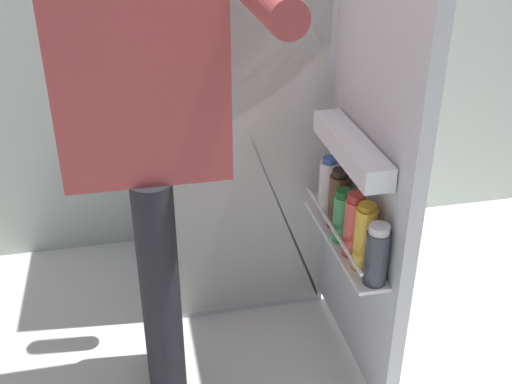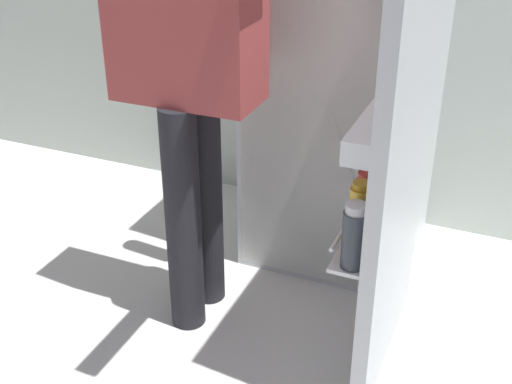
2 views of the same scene
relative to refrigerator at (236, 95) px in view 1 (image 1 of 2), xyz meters
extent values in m
plane|color=silver|center=(-0.03, -0.50, -0.82)|extent=(6.96, 6.96, 0.00)
cube|color=silver|center=(-0.03, 0.05, 0.00)|extent=(0.64, 0.61, 1.64)
cube|color=white|center=(-0.03, -0.25, 0.00)|extent=(0.60, 0.01, 1.60)
cube|color=white|center=(-0.03, -0.20, 0.13)|extent=(0.56, 0.09, 0.01)
cube|color=silver|center=(0.32, -0.58, 0.00)|extent=(0.05, 0.64, 1.58)
cube|color=white|center=(0.25, -0.58, -0.33)|extent=(0.10, 0.56, 0.01)
cylinder|color=silver|center=(0.20, -0.58, -0.26)|extent=(0.01, 0.54, 0.01)
cube|color=white|center=(0.25, -0.58, 0.01)|extent=(0.09, 0.48, 0.07)
cylinder|color=white|center=(0.25, -0.38, -0.22)|extent=(0.07, 0.07, 0.19)
cylinder|color=#335BB2|center=(0.25, -0.38, -0.12)|extent=(0.05, 0.05, 0.02)
cylinder|color=gold|center=(0.25, -0.74, -0.22)|extent=(0.07, 0.07, 0.20)
cylinder|color=#BC8419|center=(0.25, -0.74, -0.11)|extent=(0.05, 0.05, 0.02)
cylinder|color=#333842|center=(0.26, -0.81, -0.23)|extent=(0.07, 0.07, 0.17)
cylinder|color=silver|center=(0.26, -0.81, -0.14)|extent=(0.06, 0.06, 0.03)
cylinder|color=brown|center=(0.25, -0.48, -0.23)|extent=(0.07, 0.07, 0.19)
cylinder|color=black|center=(0.25, -0.48, -0.12)|extent=(0.05, 0.05, 0.02)
cylinder|color=green|center=(0.24, -0.57, -0.24)|extent=(0.06, 0.06, 0.16)
cylinder|color=#195B28|center=(0.24, -0.57, -0.15)|extent=(0.06, 0.06, 0.02)
cylinder|color=#DB4C47|center=(0.24, -0.66, -0.22)|extent=(0.06, 0.06, 0.19)
cylinder|color=#B22D28|center=(0.24, -0.66, -0.12)|extent=(0.05, 0.05, 0.02)
cylinder|color=gold|center=(-0.18, -0.20, 0.17)|extent=(0.10, 0.10, 0.08)
cylinder|color=black|center=(-0.36, -0.49, -0.41)|extent=(0.12, 0.12, 0.81)
cylinder|color=black|center=(-0.36, -0.65, -0.41)|extent=(0.12, 0.12, 0.81)
cube|color=#9E3D3D|center=(-0.36, -0.57, 0.28)|extent=(0.45, 0.22, 0.58)
cylinder|color=#9E3D3D|center=(-0.36, -0.35, 0.26)|extent=(0.08, 0.08, 0.54)
camera|label=1|loc=(-0.39, -2.18, 0.77)|focal=43.31mm
camera|label=2|loc=(0.62, -2.34, 0.73)|focal=47.45mm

